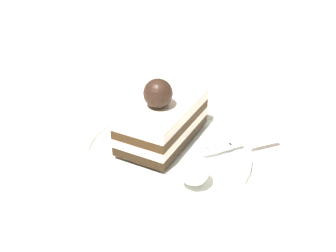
{
  "coord_description": "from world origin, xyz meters",
  "views": [
    {
      "loc": [
        -0.27,
        0.26,
        0.29
      ],
      "look_at": [
        -0.0,
        -0.03,
        0.05
      ],
      "focal_mm": 42.29,
      "sensor_mm": 36.0,
      "label": 1
    }
  ],
  "objects": [
    {
      "name": "ground_plane",
      "position": [
        0.0,
        0.0,
        0.0
      ],
      "size": [
        2.4,
        2.4,
        0.0
      ],
      "primitive_type": "plane",
      "color": "silver"
    },
    {
      "name": "dessert_plate",
      "position": [
        -0.0,
        -0.03,
        0.01
      ],
      "size": [
        0.21,
        0.21,
        0.02
      ],
      "color": "white",
      "rests_on": "ground_plane"
    },
    {
      "name": "cake_slice",
      "position": [
        0.02,
        -0.04,
        0.04
      ],
      "size": [
        0.1,
        0.14,
        0.08
      ],
      "color": "black",
      "rests_on": "dessert_plate"
    },
    {
      "name": "whipped_cream_dollop",
      "position": [
        -0.07,
        0.0,
        0.03
      ],
      "size": [
        0.03,
        0.03,
        0.03
      ],
      "primitive_type": "ellipsoid",
      "color": "white",
      "rests_on": "dessert_plate"
    },
    {
      "name": "fork",
      "position": [
        -0.06,
        -0.09,
        0.02
      ],
      "size": [
        0.06,
        0.1,
        0.0
      ],
      "color": "silver",
      "rests_on": "dessert_plate"
    }
  ]
}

